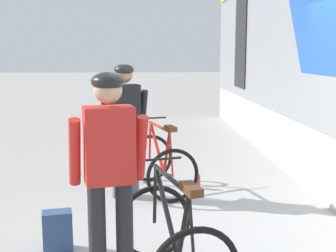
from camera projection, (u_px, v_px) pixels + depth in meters
The scene contains 7 objects.
ground_plane at pixel (238, 236), 4.66m from camera, with size 80.00×80.00×0.00m, color #A09E99.
cyclist_near_in_red at pixel (109, 163), 3.44m from camera, with size 0.65×0.40×1.76m.
cyclist_far_in_dark at pixel (125, 119), 5.78m from camera, with size 0.66×0.41×1.76m.
bicycle_near_black at pixel (172, 240), 3.60m from camera, with size 0.96×1.22×0.99m.
bicycle_far_red at pixel (160, 163), 6.10m from camera, with size 0.98×1.22×0.99m.
backpack_on_platform at pixel (58, 231), 4.28m from camera, with size 0.28×0.18×0.40m, color navy.
water_bottle_near_the_bikes at pixel (198, 182), 6.27m from camera, with size 0.07×0.07×0.20m, color red.
Camera 1 is at (-0.98, -4.36, 1.90)m, focal length 47.34 mm.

